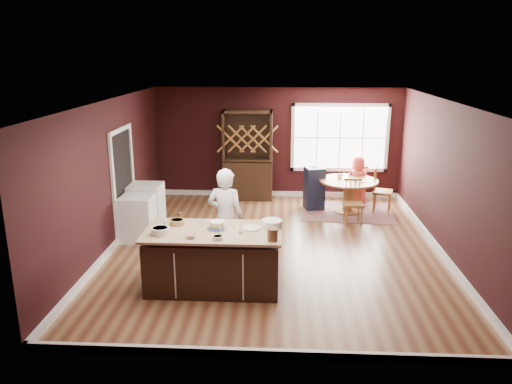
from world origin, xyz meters
TOP-DOWN VIEW (x-y plane):
  - room_shell at (0.00, 0.00)m, footprint 7.00×7.00m
  - window at (1.50, 3.47)m, footprint 2.36×0.10m
  - doorway at (-2.97, 0.60)m, footprint 0.08×1.26m
  - kitchen_island at (-0.91, -1.62)m, footprint 2.07×1.08m
  - dining_table at (1.61, 2.25)m, footprint 1.31×1.31m
  - baker at (-0.81, -0.81)m, footprint 0.69×0.52m
  - layer_cake at (-0.86, -1.56)m, footprint 0.31×0.31m
  - bowl_blue at (-1.67, -1.82)m, footprint 0.27×0.27m
  - bowl_yellow at (-1.51, -1.39)m, footprint 0.23×0.23m
  - bowl_pink at (-1.19, -1.95)m, footprint 0.15×0.15m
  - bowl_olive at (-0.79, -1.99)m, footprint 0.15×0.15m
  - drinking_glass at (-0.49, -1.72)m, footprint 0.08×0.08m
  - dinner_plate at (-0.35, -1.51)m, footprint 0.29×0.29m
  - white_tub at (-0.03, -1.41)m, footprint 0.32×0.32m
  - stoneware_crock at (-0.01, -1.99)m, footprint 0.15×0.15m
  - rug at (1.61, 2.25)m, footprint 2.14×1.72m
  - chair_east at (2.39, 2.33)m, footprint 0.52×0.54m
  - chair_south at (1.62, 1.45)m, footprint 0.42×0.40m
  - chair_north at (1.91, 3.05)m, footprint 0.51×0.50m
  - seated_woman at (1.87, 2.74)m, footprint 0.66×0.50m
  - high_chair at (0.85, 2.47)m, footprint 0.50×0.50m
  - toddler at (0.86, 2.60)m, footprint 0.18×0.14m
  - table_plate at (1.84, 2.11)m, footprint 0.20×0.20m
  - table_cup at (1.42, 2.42)m, footprint 0.13×0.13m
  - hutch at (-0.73, 3.22)m, footprint 1.19×0.49m
  - washer at (-2.64, 0.28)m, footprint 0.60×0.58m
  - dryer at (-2.64, 0.92)m, footprint 0.65×0.63m

SIDE VIEW (x-z plane):
  - rug at x=1.61m, z-range 0.00..0.01m
  - washer at x=-2.64m, z-range 0.00..0.87m
  - kitchen_island at x=-0.91m, z-range -0.02..0.90m
  - chair_north at x=1.91m, z-range 0.00..0.93m
  - dryer at x=-2.64m, z-range 0.00..0.94m
  - chair_south at x=1.62m, z-range 0.00..0.96m
  - high_chair at x=0.85m, z-range 0.00..1.02m
  - chair_east at x=2.39m, z-range 0.00..1.04m
  - dining_table at x=1.61m, z-range 0.16..0.91m
  - seated_woman at x=1.87m, z-range 0.00..1.20m
  - table_plate at x=1.84m, z-range 0.75..0.77m
  - table_cup at x=1.42m, z-range 0.75..0.85m
  - toddler at x=0.86m, z-range 0.68..0.94m
  - baker at x=-0.81m, z-range 0.00..1.70m
  - dinner_plate at x=-0.35m, z-range 0.92..0.94m
  - bowl_pink at x=-1.19m, z-range 0.92..0.97m
  - bowl_olive at x=-0.79m, z-range 0.92..0.98m
  - bowl_yellow at x=-1.51m, z-range 0.92..1.01m
  - bowl_blue at x=-1.67m, z-range 0.92..1.02m
  - white_tub at x=-0.03m, z-range 0.92..1.03m
  - layer_cake at x=-0.86m, z-range 0.92..1.05m
  - drinking_glass at x=-0.49m, z-range 0.92..1.09m
  - stoneware_crock at x=-0.01m, z-range 0.92..1.10m
  - doorway at x=-2.97m, z-range -0.04..2.09m
  - hutch at x=-0.73m, z-range 0.00..2.18m
  - room_shell at x=0.00m, z-range -2.15..4.85m
  - window at x=1.50m, z-range 0.67..2.33m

